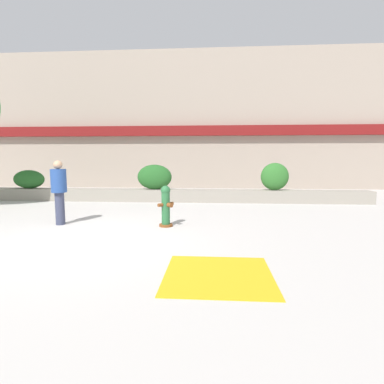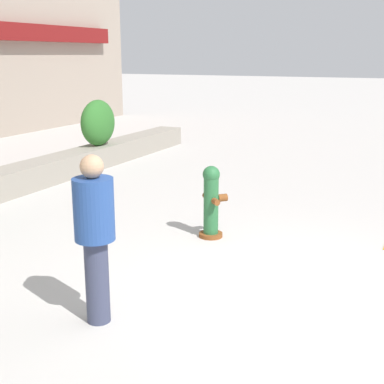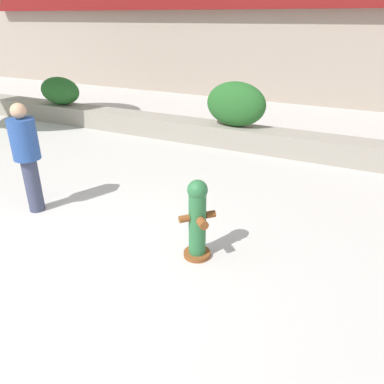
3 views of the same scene
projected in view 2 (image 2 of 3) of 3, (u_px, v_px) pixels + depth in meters
The scene contains 4 objects.
ground_plane at pixel (277, 294), 6.09m from camera, with size 120.00×120.00×0.00m, color #BCB7B2.
hedge_bush_2 at pixel (98, 123), 12.85m from camera, with size 1.11×0.62×1.10m, color #2D6B28.
fire_hydrant at pixel (211, 201), 7.86m from camera, with size 0.50×0.50×1.08m.
pedestrian at pixel (95, 229), 5.23m from camera, with size 0.44×0.44×1.73m.
Camera 2 is at (-5.49, -1.50, 2.65)m, focal length 50.00 mm.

